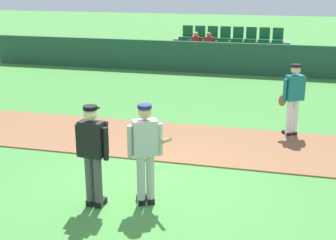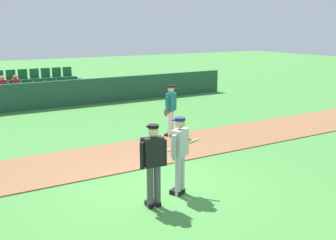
% 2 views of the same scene
% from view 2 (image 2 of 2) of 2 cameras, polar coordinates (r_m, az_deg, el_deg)
% --- Properties ---
extents(ground_plane, '(80.00, 80.00, 0.00)m').
position_cam_2_polar(ground_plane, '(9.68, -0.99, -9.41)').
color(ground_plane, '#42843A').
extents(infield_dirt_path, '(28.00, 2.62, 0.03)m').
position_cam_2_polar(infield_dirt_path, '(11.91, -7.42, -5.11)').
color(infield_dirt_path, brown).
rests_on(infield_dirt_path, ground).
extents(dugout_fence, '(20.00, 0.16, 1.23)m').
position_cam_2_polar(dugout_fence, '(19.43, -17.33, 3.24)').
color(dugout_fence, '#234C38').
rests_on(dugout_fence, ground).
extents(stadium_bleachers, '(5.00, 2.10, 1.65)m').
position_cam_2_polar(stadium_bleachers, '(20.84, -18.31, 3.44)').
color(stadium_bleachers, slate).
rests_on(stadium_bleachers, ground).
extents(batter_grey_jersey, '(0.74, 0.70, 1.76)m').
position_cam_2_polar(batter_grey_jersey, '(9.03, 1.65, -4.55)').
color(batter_grey_jersey, '#B2B2B2').
rests_on(batter_grey_jersey, ground).
extents(umpire_home_plate, '(0.59, 0.33, 1.76)m').
position_cam_2_polar(umpire_home_plate, '(8.40, -2.08, -5.68)').
color(umpire_home_plate, '#4C4C4C').
rests_on(umpire_home_plate, ground).
extents(runner_teal_jersey, '(0.63, 0.44, 1.76)m').
position_cam_2_polar(runner_teal_jersey, '(13.76, 0.36, 1.53)').
color(runner_teal_jersey, white).
rests_on(runner_teal_jersey, ground).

